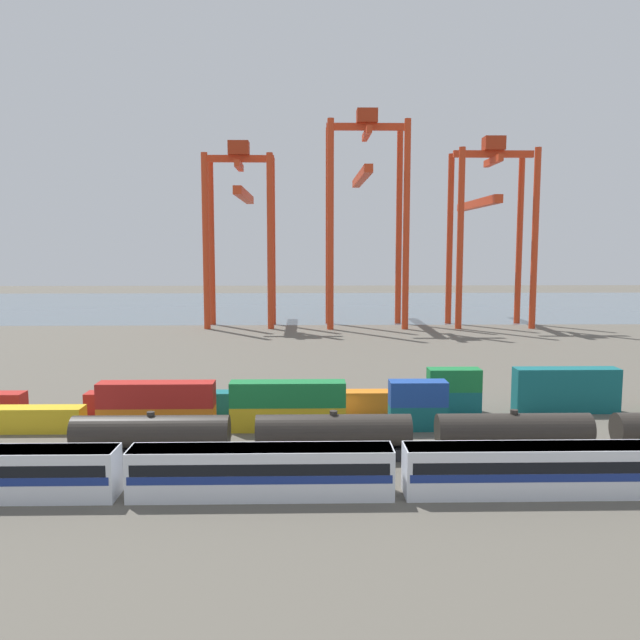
# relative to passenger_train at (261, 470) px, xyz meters

# --- Properties ---
(ground_plane) EXTENTS (420.00, 420.00, 0.00)m
(ground_plane) POSITION_rel_passenger_train_xyz_m (7.98, 62.03, -2.14)
(ground_plane) COLOR #5B564C
(harbour_water) EXTENTS (400.00, 110.00, 0.01)m
(harbour_water) POSITION_rel_passenger_train_xyz_m (7.98, 165.10, -2.14)
(harbour_water) COLOR slate
(harbour_water) RESTS_ON ground_plane
(passenger_train) EXTENTS (62.79, 3.14, 3.90)m
(passenger_train) POSITION_rel_passenger_train_xyz_m (0.00, 0.00, 0.00)
(passenger_train) COLOR silver
(passenger_train) RESTS_ON ground_plane
(freight_tank_row) EXTENTS (63.72, 2.96, 4.42)m
(freight_tank_row) POSITION_rel_passenger_train_xyz_m (14.22, 9.07, -0.05)
(freight_tank_row) COLOR #232326
(freight_tank_row) RESTS_ON ground_plane
(shipping_container_0) EXTENTS (12.10, 2.44, 2.60)m
(shipping_container_0) POSITION_rel_passenger_train_xyz_m (-25.91, 18.33, -0.84)
(shipping_container_0) COLOR gold
(shipping_container_0) RESTS_ON ground_plane
(shipping_container_1) EXTENTS (12.10, 2.44, 2.60)m
(shipping_container_1) POSITION_rel_passenger_train_xyz_m (-12.18, 18.33, -0.84)
(shipping_container_1) COLOR orange
(shipping_container_1) RESTS_ON ground_plane
(shipping_container_2) EXTENTS (12.10, 2.44, 2.60)m
(shipping_container_2) POSITION_rel_passenger_train_xyz_m (-12.18, 18.33, 1.76)
(shipping_container_2) COLOR #AD211C
(shipping_container_2) RESTS_ON shipping_container_1
(shipping_container_3) EXTENTS (12.10, 2.44, 2.60)m
(shipping_container_3) POSITION_rel_passenger_train_xyz_m (1.54, 18.33, -0.84)
(shipping_container_3) COLOR gold
(shipping_container_3) RESTS_ON ground_plane
(shipping_container_4) EXTENTS (12.10, 2.44, 2.60)m
(shipping_container_4) POSITION_rel_passenger_train_xyz_m (1.54, 18.33, 1.76)
(shipping_container_4) COLOR #197538
(shipping_container_4) RESTS_ON shipping_container_3
(shipping_container_5) EXTENTS (6.04, 2.44, 2.60)m
(shipping_container_5) POSITION_rel_passenger_train_xyz_m (15.26, 18.33, -0.84)
(shipping_container_5) COLOR #146066
(shipping_container_5) RESTS_ON ground_plane
(shipping_container_6) EXTENTS (6.04, 2.44, 2.60)m
(shipping_container_6) POSITION_rel_passenger_train_xyz_m (15.26, 18.33, 1.76)
(shipping_container_6) COLOR #1C4299
(shipping_container_6) RESTS_ON shipping_container_5
(shipping_container_8) EXTENTS (6.04, 2.44, 2.60)m
(shipping_container_8) POSITION_rel_passenger_train_xyz_m (-18.80, 25.18, -0.84)
(shipping_container_8) COLOR #AD211C
(shipping_container_8) RESTS_ON ground_plane
(shipping_container_9) EXTENTS (12.10, 2.44, 2.60)m
(shipping_container_9) POSITION_rel_passenger_train_xyz_m (-5.65, 25.18, -0.84)
(shipping_container_9) COLOR #146066
(shipping_container_9) RESTS_ON ground_plane
(shipping_container_10) EXTENTS (12.10, 2.44, 2.60)m
(shipping_container_10) POSITION_rel_passenger_train_xyz_m (7.49, 25.18, -0.84)
(shipping_container_10) COLOR orange
(shipping_container_10) RESTS_ON ground_plane
(shipping_container_11) EXTENTS (6.04, 2.44, 2.60)m
(shipping_container_11) POSITION_rel_passenger_train_xyz_m (20.64, 25.18, -0.84)
(shipping_container_11) COLOR #146066
(shipping_container_11) RESTS_ON ground_plane
(shipping_container_12) EXTENTS (6.04, 2.44, 2.60)m
(shipping_container_12) POSITION_rel_passenger_train_xyz_m (20.64, 25.18, 1.76)
(shipping_container_12) COLOR #197538
(shipping_container_12) RESTS_ON shipping_container_11
(shipping_container_13) EXTENTS (12.10, 2.44, 2.60)m
(shipping_container_13) POSITION_rel_passenger_train_xyz_m (33.79, 25.18, -0.84)
(shipping_container_13) COLOR #146066
(shipping_container_13) RESTS_ON ground_plane
(shipping_container_14) EXTENTS (12.10, 2.44, 2.60)m
(shipping_container_14) POSITION_rel_passenger_train_xyz_m (33.79, 25.18, 1.76)
(shipping_container_14) COLOR #146066
(shipping_container_14) RESTS_ON shipping_container_13
(gantry_crane_west) EXTENTS (16.51, 35.34, 43.75)m
(gantry_crane_west) POSITION_rel_passenger_train_xyz_m (-12.23, 110.71, 24.59)
(gantry_crane_west) COLOR red
(gantry_crane_west) RESTS_ON ground_plane
(gantry_crane_central) EXTENTS (19.07, 39.93, 51.18)m
(gantry_crane_central) POSITION_rel_passenger_train_xyz_m (17.87, 110.89, 28.88)
(gantry_crane_central) COLOR red
(gantry_crane_central) RESTS_ON ground_plane
(gantry_crane_east) EXTENTS (19.05, 38.23, 45.00)m
(gantry_crane_east) POSITION_rel_passenger_train_xyz_m (47.97, 110.94, 24.87)
(gantry_crane_east) COLOR red
(gantry_crane_east) RESTS_ON ground_plane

